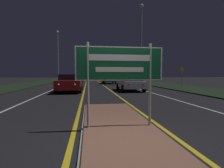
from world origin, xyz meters
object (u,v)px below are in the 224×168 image
Objects in this scene: car_receding_1 at (109,79)px; car_receding_2 at (119,78)px; streetlight_left_far at (58,50)px; car_approaching_1 at (77,78)px; car_approaching_2 at (81,77)px; car_receding_0 at (130,83)px; warning_sign at (182,75)px; car_receding_3 at (102,77)px; highway_sign at (120,67)px; car_approaching_0 at (70,83)px; streetlight_right_near at (141,36)px.

car_receding_2 is at bearing 71.34° from car_receding_1.
streetlight_left_far is 2.09× the size of car_approaching_1.
car_receding_2 is 1.01× the size of car_approaching_2.
car_receding_0 is 16.53m from car_approaching_1.
car_receding_1 is 2.01× the size of warning_sign.
car_receding_3 is at bearing 103.93° from warning_sign.
warning_sign is at bearing -64.18° from car_approaching_2.
car_approaching_0 is (-2.35, 10.73, -0.89)m from highway_sign.
car_receding_2 is at bearing 34.70° from car_approaching_1.
car_approaching_1 is at bearing 96.01° from highway_sign.
car_approaching_0 is (-8.47, -7.23, -5.77)m from streetlight_right_near.
streetlight_left_far is 1.99× the size of car_receding_2.
highway_sign is 38.62m from car_approaching_2.
car_receding_0 is at bearing -0.60° from car_approaching_0.
car_approaching_0 is at bearing 179.40° from car_receding_0.
streetlight_right_near is 2.19× the size of car_receding_2.
streetlight_left_far reaches higher than warning_sign.
streetlight_right_near is 13.42m from car_approaching_1.
car_receding_3 is 0.86× the size of car_approaching_2.
warning_sign is at bearing -77.88° from car_receding_2.
car_receding_2 is at bearing 102.12° from warning_sign.
car_receding_2 is (12.02, 2.11, -5.31)m from streetlight_left_far.
car_receding_1 is 1.09× the size of car_receding_3.
car_receding_3 is (-2.77, 8.72, 0.02)m from car_receding_2.
car_approaching_0 is 2.12× the size of warning_sign.
streetlight_left_far is 4.30× the size of warning_sign.
warning_sign is at bearing -51.84° from car_receding_1.
streetlight_right_near is 23.05m from car_approaching_2.
car_approaching_2 is at bearing -157.95° from car_receding_3.
streetlight_right_near is 9.88m from car_receding_0.
car_receding_1 reaches higher than car_receding_2.
streetlight_left_far reaches higher than car_receding_2.
car_receding_1 is 0.93× the size of car_receding_2.
streetlight_left_far reaches higher than car_approaching_1.
streetlight_right_near is at bearing -81.60° from car_receding_3.
car_approaching_1 is 0.96× the size of car_approaching_2.
streetlight_right_near is at bearing -87.60° from car_receding_2.
streetlight_left_far reaches higher than car_receding_1.
car_receding_2 is 9.15m from car_receding_3.
car_receding_0 is 11.98m from car_receding_1.
highway_sign is 26.37m from car_approaching_1.
car_receding_2 is (-0.59, 14.00, -5.82)m from streetlight_right_near.
car_receding_3 is at bearing 86.10° from highway_sign.
streetlight_right_near reaches higher than car_approaching_1.
car_receding_2 reaches higher than car_receding_0.
car_receding_3 is 30.38m from car_approaching_0.
car_receding_0 is (-3.23, -7.29, -5.84)m from streetlight_right_near.
car_approaching_1 is 2.06× the size of warning_sign.
car_approaching_1 is at bearing -90.91° from car_approaching_2.
car_receding_2 is 1.05× the size of car_approaching_1.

